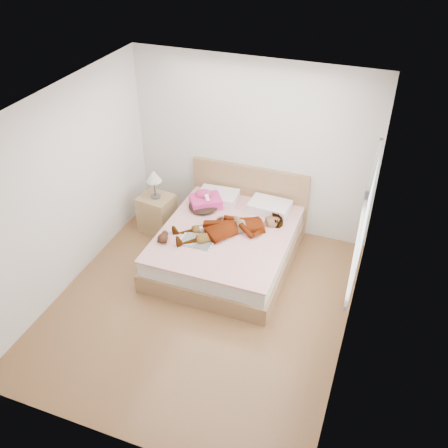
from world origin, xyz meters
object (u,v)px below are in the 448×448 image
(woman, at_px, (230,225))
(phone, at_px, (207,198))
(magazine, at_px, (197,241))
(nightstand, at_px, (157,211))
(towel, at_px, (205,200))
(plush_toy, at_px, (163,237))
(coffee_mug, at_px, (202,230))
(bed, at_px, (229,242))

(woman, bearing_deg, phone, -164.66)
(magazine, height_order, nightstand, nightstand)
(towel, bearing_deg, phone, -53.82)
(towel, distance_m, magazine, 0.91)
(plush_toy, bearing_deg, woman, 34.68)
(phone, bearing_deg, towel, 90.18)
(coffee_mug, xyz_separation_m, plush_toy, (-0.41, -0.37, 0.02))
(bed, relative_size, plush_toy, 9.28)
(woman, xyz_separation_m, nightstand, (-1.30, 0.34, -0.28))
(woman, distance_m, bed, 0.35)
(coffee_mug, bearing_deg, nightstand, 152.63)
(woman, height_order, phone, phone)
(coffee_mug, xyz_separation_m, nightstand, (-0.95, 0.49, -0.21))
(woman, distance_m, towel, 0.75)
(woman, height_order, magazine, woman)
(phone, distance_m, bed, 0.71)
(bed, relative_size, coffee_mug, 18.50)
(woman, relative_size, towel, 2.80)
(bed, bearing_deg, towel, 140.50)
(towel, bearing_deg, coffee_mug, -71.47)
(bed, xyz_separation_m, coffee_mug, (-0.30, -0.22, 0.28))
(bed, distance_m, plush_toy, 0.97)
(woman, xyz_separation_m, coffee_mug, (-0.35, -0.16, -0.06))
(magazine, bearing_deg, towel, 105.05)
(phone, height_order, plush_toy, phone)
(bed, bearing_deg, phone, 143.42)
(magazine, bearing_deg, nightstand, 143.38)
(towel, bearing_deg, nightstand, -168.03)
(phone, bearing_deg, woman, -74.66)
(coffee_mug, bearing_deg, magazine, -85.40)
(phone, height_order, magazine, phone)
(woman, xyz_separation_m, plush_toy, (-0.76, -0.52, -0.04))
(magazine, height_order, plush_toy, plush_toy)
(woman, xyz_separation_m, magazine, (-0.33, -0.38, -0.10))
(plush_toy, relative_size, nightstand, 0.22)
(woman, bearing_deg, magazine, -76.85)
(woman, distance_m, coffee_mug, 0.39)
(phone, relative_size, bed, 0.05)
(phone, xyz_separation_m, bed, (0.45, -0.34, -0.43))
(magazine, relative_size, plush_toy, 2.09)
(magazine, bearing_deg, bed, 57.37)
(towel, relative_size, coffee_mug, 4.97)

